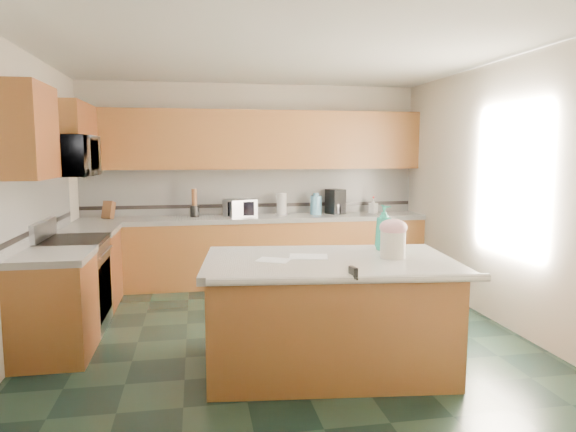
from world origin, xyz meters
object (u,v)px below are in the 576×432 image
object	(u,v)px
island_top	(329,262)
treat_jar	(393,245)
soap_bottle_island	(384,228)
island_base	(328,317)
toaster_oven	(240,208)
coffee_maker	(335,202)
knife_block	(109,210)

from	to	relation	value
island_top	treat_jar	world-z (taller)	treat_jar
soap_bottle_island	island_base	bearing A→B (deg)	-177.23
island_base	soap_bottle_island	distance (m)	0.93
toaster_oven	soap_bottle_island	bearing A→B (deg)	-93.45
coffee_maker	island_base	bearing A→B (deg)	-129.54
treat_jar	coffee_maker	size ratio (longest dim) A/B	0.62
treat_jar	coffee_maker	distance (m)	3.03
knife_block	toaster_oven	world-z (taller)	knife_block
soap_bottle_island	toaster_oven	world-z (taller)	soap_bottle_island
toaster_oven	island_base	bearing A→B (deg)	-105.72
island_top	knife_block	world-z (taller)	knife_block
treat_jar	soap_bottle_island	xyz separation A→B (m)	(0.05, 0.33, 0.09)
island_base	treat_jar	xyz separation A→B (m)	(0.52, -0.06, 0.60)
island_base	soap_bottle_island	xyz separation A→B (m)	(0.57, 0.28, 0.69)
island_top	soap_bottle_island	distance (m)	0.67
toaster_oven	coffee_maker	bearing A→B (deg)	-23.47
treat_jar	toaster_oven	bearing A→B (deg)	94.23
knife_block	soap_bottle_island	bearing A→B (deg)	-23.23
treat_jar	toaster_oven	world-z (taller)	toaster_oven
island_base	knife_block	size ratio (longest dim) A/B	8.30
treat_jar	knife_block	bearing A→B (deg)	117.89
knife_block	coffee_maker	bearing A→B (deg)	21.49
island_top	toaster_oven	xyz separation A→B (m)	(-0.46, 2.92, 0.14)
island_top	toaster_oven	size ratio (longest dim) A/B	5.11
soap_bottle_island	toaster_oven	size ratio (longest dim) A/B	1.01
treat_jar	soap_bottle_island	distance (m)	0.35
island_base	toaster_oven	bearing A→B (deg)	105.44
island_top	soap_bottle_island	bearing A→B (deg)	32.30
soap_bottle_island	coffee_maker	size ratio (longest dim) A/B	1.14
knife_block	coffee_maker	world-z (taller)	coffee_maker
soap_bottle_island	treat_jar	bearing A→B (deg)	-121.06
coffee_maker	island_top	bearing A→B (deg)	-129.54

